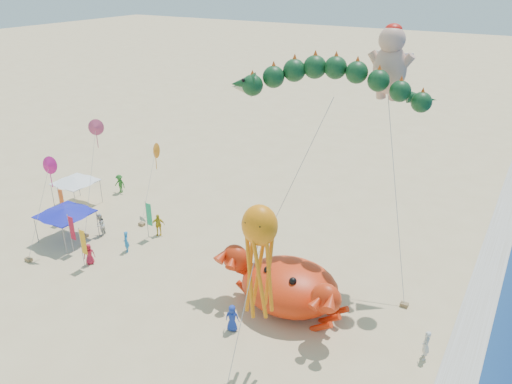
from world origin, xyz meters
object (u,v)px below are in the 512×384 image
canopy_white (75,180)px  canopy_blue (65,212)px  crab_inflatable (289,285)px  octopus_kite (259,253)px  dragon_kite (332,87)px  cherub_kite (391,61)px

canopy_white → canopy_blue: bearing=-47.8°
crab_inflatable → canopy_blue: crab_inflatable is taller
octopus_kite → canopy_blue: bearing=168.2°
dragon_kite → canopy_blue: (-19.05, -6.13, -10.67)m
octopus_kite → canopy_blue: octopus_kite is taller
crab_inflatable → dragon_kite: bearing=89.7°
canopy_blue → canopy_white: size_ratio=1.09×
crab_inflatable → dragon_kite: dragon_kite is taller
canopy_blue → canopy_white: same height
dragon_kite → canopy_blue: dragon_kite is taller
dragon_kite → cherub_kite: bearing=46.2°
crab_inflatable → octopus_kite: size_ratio=0.89×
dragon_kite → canopy_white: (-23.40, -1.33, -10.67)m
octopus_kite → dragon_kite: bearing=95.1°
crab_inflatable → cherub_kite: (2.67, 7.78, 12.87)m
cherub_kite → canopy_blue: bearing=-157.7°
crab_inflatable → cherub_kite: bearing=71.0°
dragon_kite → cherub_kite: cherub_kite is taller
cherub_kite → crab_inflatable: bearing=-109.0°
crab_inflatable → canopy_blue: 19.08m
crab_inflatable → dragon_kite: 12.51m
octopus_kite → canopy_white: bearing=159.7°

